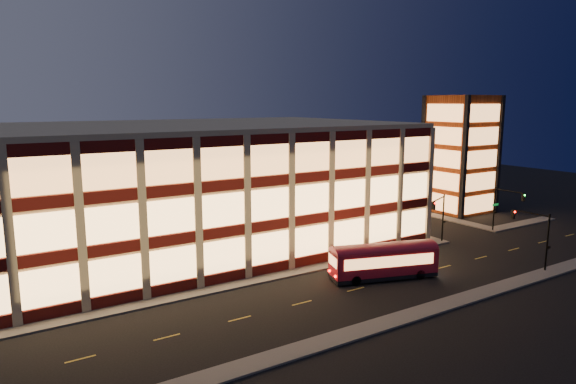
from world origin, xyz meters
TOP-DOWN VIEW (x-y plane):
  - ground at (0.00, 0.00)m, footprint 200.00×200.00m
  - sidewalk_office_south at (-3.00, 1.00)m, footprint 54.00×2.00m
  - sidewalk_office_east at (23.00, 17.00)m, footprint 2.00×30.00m
  - sidewalk_tower_south at (40.00, 1.00)m, footprint 14.00×2.00m
  - sidewalk_tower_west at (34.00, 17.00)m, footprint 2.00×30.00m
  - sidewalk_near at (0.00, -13.00)m, footprint 100.00×2.00m
  - office_building at (-2.91, 16.91)m, footprint 50.45×30.45m
  - stair_tower at (39.95, 11.95)m, footprint 8.60×8.60m
  - traffic_signal_far at (22.21, 0.24)m, footprint 3.79×1.87m
  - traffic_signal_right at (33.50, -0.62)m, footprint 1.20×4.37m
  - traffic_signal_near at (23.50, -11.03)m, footprint 0.32×4.45m
  - trolley_bus at (8.21, -5.12)m, footprint 10.75×5.69m

SIDE VIEW (x-z plane):
  - ground at x=0.00m, z-range 0.00..0.00m
  - sidewalk_office_south at x=-3.00m, z-range 0.00..0.15m
  - sidewalk_office_east at x=23.00m, z-range 0.00..0.15m
  - sidewalk_tower_south at x=40.00m, z-range 0.00..0.15m
  - sidewalk_tower_west at x=34.00m, z-range 0.00..0.15m
  - sidewalk_near at x=0.00m, z-range 0.00..0.15m
  - trolley_bus at x=8.21m, z-range 0.19..3.73m
  - traffic_signal_right at x=33.50m, z-range 1.10..7.10m
  - traffic_signal_far at x=22.21m, z-range 1.11..7.11m
  - traffic_signal_near at x=23.50m, z-range 1.13..7.13m
  - office_building at x=-2.91m, z-range 0.00..14.50m
  - stair_tower at x=39.95m, z-range -0.01..17.99m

